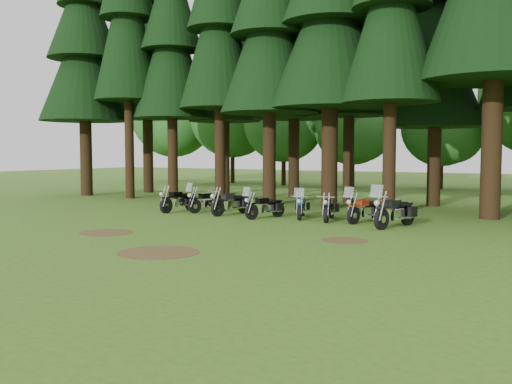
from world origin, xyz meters
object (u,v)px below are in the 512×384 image
motorcycle_0 (179,202)px  motorcycle_6 (365,210)px  motorcycle_1 (208,202)px  motorcycle_2 (231,204)px  motorcycle_3 (265,207)px  motorcycle_4 (301,208)px  motorcycle_7 (395,213)px  motorcycle_5 (329,209)px

motorcycle_0 → motorcycle_6: (8.59, 0.57, 0.01)m
motorcycle_1 → motorcycle_2: 1.54m
motorcycle_1 → motorcycle_3: bearing=6.9°
motorcycle_1 → motorcycle_3: size_ratio=1.02×
motorcycle_1 → motorcycle_3: (3.36, -0.71, -0.01)m
motorcycle_3 → motorcycle_4: (1.25, 0.78, -0.01)m
motorcycle_4 → motorcycle_6: size_ratio=0.90×
motorcycle_6 → motorcycle_1: bearing=-164.1°
motorcycle_1 → motorcycle_6: (7.36, 0.03, 0.02)m
motorcycle_1 → motorcycle_6: motorcycle_6 is taller
motorcycle_3 → motorcycle_4: bearing=50.1°
motorcycle_2 → motorcycle_4: bearing=21.1°
motorcycle_7 → motorcycle_5: bearing=-179.3°
motorcycle_0 → motorcycle_6: 8.61m
motorcycle_6 → motorcycle_5: bearing=-159.9°
motorcycle_0 → motorcycle_5: (7.14, 0.45, -0.03)m
motorcycle_5 → motorcycle_0: bearing=167.9°
motorcycle_2 → motorcycle_3: (1.86, -0.34, -0.03)m
motorcycle_0 → motorcycle_3: size_ratio=1.08×
motorcycle_2 → motorcycle_3: 1.89m
motorcycle_1 → motorcycle_6: 7.36m
motorcycle_2 → motorcycle_4: size_ratio=1.11×
motorcycle_0 → motorcycle_6: bearing=9.5°
motorcycle_1 → motorcycle_4: motorcycle_1 is taller
motorcycle_3 → motorcycle_0: bearing=-164.1°
motorcycle_0 → motorcycle_4: (5.84, 0.60, -0.03)m
motorcycle_2 → motorcycle_7: size_ratio=0.89×
motorcycle_4 → motorcycle_7: 4.23m
motorcycle_3 → motorcycle_6: motorcycle_6 is taller
motorcycle_4 → motorcycle_6: motorcycle_6 is taller
motorcycle_3 → motorcycle_5: 2.62m
motorcycle_3 → motorcycle_4: 1.48m
motorcycle_1 → motorcycle_7: size_ratio=0.84×
motorcycle_5 → motorcycle_4: bearing=157.6°
motorcycle_0 → motorcycle_5: size_ratio=1.08×
motorcycle_1 → motorcycle_5: motorcycle_1 is taller
motorcycle_2 → motorcycle_5: (4.41, 0.29, -0.03)m
motorcycle_1 → motorcycle_5: bearing=18.1°
motorcycle_2 → motorcycle_6: size_ratio=1.00×
motorcycle_2 → motorcycle_6: 5.87m
motorcycle_1 → motorcycle_5: 5.90m
motorcycle_1 → motorcycle_6: bearing=19.2°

